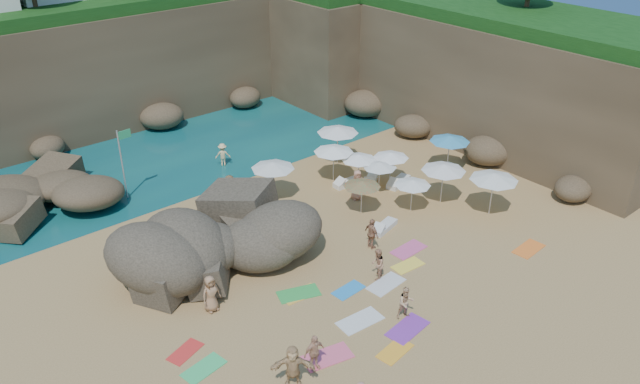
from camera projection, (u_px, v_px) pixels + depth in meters
ground at (328, 264)px, 29.77m from camera, size 120.00×120.00×0.00m
seawater at (85, 100)px, 50.04m from camera, size 120.00×120.00×0.00m
cliff_back at (129, 60)px, 45.90m from camera, size 44.00×8.00×8.00m
cliff_right at (459, 69)px, 44.03m from camera, size 8.00×30.00×8.00m
cliff_corner at (327, 40)px, 51.01m from camera, size 10.00×12.00×8.00m
rock_outcrop at (210, 276)px, 28.93m from camera, size 7.86×6.19×2.96m
flag_pole at (123, 155)px, 34.43m from camera, size 0.81×0.11×4.15m
parasol_0 at (273, 165)px, 34.48m from camera, size 2.44×2.44×2.31m
parasol_1 at (334, 149)px, 36.56m from camera, size 2.36×2.36×2.24m
parasol_2 at (338, 130)px, 38.66m from camera, size 2.60×2.60×2.46m
parasol_3 at (380, 165)px, 35.50m from camera, size 1.97×1.97×1.86m
parasol_5 at (413, 182)px, 33.52m from camera, size 1.99×1.99×1.88m
parasol_6 at (362, 184)px, 33.30m from camera, size 2.04×2.04×1.93m
parasol_7 at (359, 157)px, 36.15m from camera, size 2.09×2.09×1.98m
parasol_8 at (391, 155)px, 36.39m from camera, size 2.10×2.10×1.98m
parasol_9 at (494, 177)px, 32.98m from camera, size 2.59×2.59×2.45m
parasol_10 at (450, 139)px, 37.74m from camera, size 2.46×2.46×2.33m
parasol_11 at (444, 167)px, 34.18m from camera, size 2.47×2.47×2.34m
lounger_0 at (238, 216)px, 33.52m from camera, size 1.77×0.75×0.27m
lounger_1 at (348, 182)px, 36.96m from camera, size 1.88×0.71×0.29m
lounger_2 at (370, 181)px, 37.17m from camera, size 1.79×1.46×0.27m
lounger_3 at (399, 182)px, 37.01m from camera, size 2.01×1.12×0.30m
lounger_4 at (444, 168)px, 38.78m from camera, size 1.59×0.65×0.24m
lounger_5 at (384, 227)px, 32.53m from camera, size 1.87×1.02×0.28m
towel_1 at (327, 357)px, 24.22m from camera, size 2.12×1.40×0.03m
towel_2 at (395, 351)px, 24.52m from camera, size 1.66×0.99×0.03m
towel_3 at (204, 368)px, 23.67m from camera, size 1.80×1.10×0.03m
towel_4 at (300, 294)px, 27.72m from camera, size 1.77×1.03×0.03m
towel_5 at (360, 321)px, 26.11m from camera, size 2.03×1.13×0.03m
towel_6 at (408, 329)px, 25.67m from camera, size 2.05×1.22×0.03m
towel_7 at (185, 352)px, 24.48m from camera, size 1.62×1.17×0.03m
towel_8 at (349, 290)px, 27.97m from camera, size 1.56×0.85×0.03m
towel_9 at (409, 250)px, 30.86m from camera, size 1.89×1.00×0.03m
towel_10 at (529, 249)px, 30.92m from camera, size 1.84×1.01×0.03m
towel_11 at (299, 294)px, 27.74m from camera, size 2.07×1.51×0.03m
towel_12 at (408, 265)px, 29.66m from camera, size 1.62×0.90×0.03m
towel_13 at (386, 284)px, 28.36m from camera, size 1.94×1.10×0.03m
person_stand_1 at (377, 264)px, 28.43m from camera, size 0.95×0.90×1.54m
person_stand_2 at (223, 155)px, 39.03m from camera, size 1.02×0.83×1.47m
person_stand_3 at (372, 234)px, 30.64m from camera, size 0.47×0.99×1.64m
person_stand_4 at (357, 185)px, 35.07m from camera, size 0.99×0.82×1.78m
person_stand_5 at (230, 191)px, 34.26m from camera, size 1.81×1.33×1.93m
person_lie_1 at (314, 365)px, 23.59m from camera, size 0.98×1.60×0.38m
person_lie_2 at (212, 306)px, 26.63m from camera, size 0.87×1.73×0.46m
person_lie_3 at (293, 380)px, 22.86m from camera, size 2.35×2.37×0.47m
person_lie_5 at (405, 312)px, 26.20m from camera, size 1.20×1.64×0.56m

